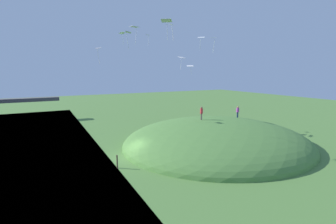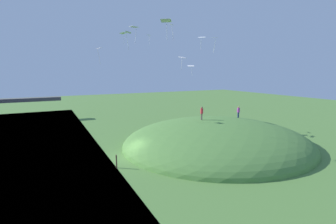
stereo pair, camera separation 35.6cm
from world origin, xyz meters
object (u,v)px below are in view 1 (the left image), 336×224
person_near_shore (238,110)px  kite_7 (134,28)px  person_with_child (201,111)px  kite_1 (128,33)px  kite_0 (214,39)px  kite_2 (182,58)px  kite_6 (190,66)px  kite_3 (98,49)px  kite_10 (122,33)px  mooring_post (117,162)px  kite_5 (148,36)px  kite_8 (201,38)px  kite_9 (171,26)px  kite_4 (166,21)px

person_near_shore → kite_7: size_ratio=0.95×
person_with_child → kite_1: 13.46m
kite_0 → kite_2: size_ratio=1.08×
person_with_child → kite_6: size_ratio=1.17×
kite_3 → kite_10: 5.45m
kite_6 → mooring_post: kite_6 is taller
kite_5 → kite_1: bearing=-122.8°
kite_0 → mooring_post: 21.75m
kite_3 → kite_6: (13.71, -0.53, -1.97)m
kite_5 → kite_8: kite_5 is taller
person_with_child → kite_3: 15.62m
kite_8 → kite_9: bearing=-152.2°
kite_2 → kite_10: 9.41m
kite_5 → kite_7: (-7.10, -13.17, -1.41)m
kite_1 → mooring_post: size_ratio=1.49×
kite_3 → kite_7: 8.40m
mooring_post → kite_9: bearing=26.7°
kite_4 → kite_5: kite_5 is taller
kite_9 → kite_5: bearing=81.1°
kite_3 → kite_10: (4.03, 2.57, 2.62)m
person_near_shore → kite_2: (-6.22, 5.78, 7.71)m
kite_3 → kite_5: (9.12, 5.18, 3.01)m
kite_0 → mooring_post: (-16.11, -6.10, -13.28)m
person_near_shore → kite_4: (-13.78, -3.73, 10.61)m
kite_3 → mooring_post: (-0.91, -10.30, -11.48)m
kite_4 → kite_8: kite_4 is taller
kite_0 → kite_4: kite_4 is taller
kite_1 → kite_10: (1.90, 8.26, 1.25)m
kite_3 → kite_10: bearing=32.5°
kite_2 → kite_4: size_ratio=1.03×
person_with_child → kite_1: (-9.60, 0.80, 9.40)m
kite_6 → kite_10: kite_10 is taller
kite_9 → kite_10: size_ratio=1.19×
kite_4 → kite_9: (2.56, 3.64, 0.32)m
kite_1 → kite_6: kite_1 is taller
kite_7 → kite_5: bearing=61.7°
person_near_shore → kite_0: bearing=-31.6°
kite_7 → kite_8: size_ratio=0.93×
kite_1 → kite_7: kite_7 is taller
kite_7 → kite_10: kite_10 is taller
kite_5 → kite_6: 8.86m
kite_2 → kite_8: 4.03m
kite_7 → kite_10: size_ratio=1.09×
kite_4 → kite_8: size_ratio=1.04×
kite_9 → mooring_post: 16.73m
kite_6 → kite_9: (-6.38, -5.63, 4.45)m
kite_2 → kite_4: 12.48m
kite_8 → mooring_post: kite_8 is taller
kite_1 → kite_3: bearing=110.5°
person_near_shore → kite_9: (-11.22, -0.08, 10.93)m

